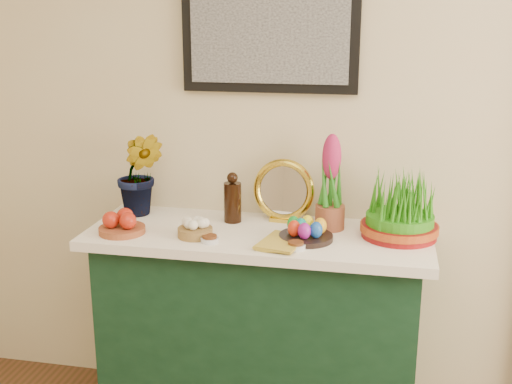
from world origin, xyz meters
TOP-DOWN VIEW (x-y plane):
  - room at (0.06, 0.11)m, footprint 4.50×4.54m
  - sideboard at (-0.32, 2.00)m, footprint 1.30×0.45m
  - tablecloth at (-0.32, 2.00)m, footprint 1.40×0.55m
  - hyacinth_green at (-0.87, 2.12)m, footprint 0.27×0.23m
  - apple_bowl at (-0.86, 1.87)m, footprint 0.25×0.25m
  - garlic_basket at (-0.56, 1.89)m, footprint 0.17×0.17m
  - vinegar_cruet at (-0.46, 2.11)m, footprint 0.07×0.07m
  - mirror at (-0.25, 2.17)m, footprint 0.27×0.09m
  - book at (-0.28, 1.88)m, footprint 0.18×0.23m
  - spice_dish_left at (-0.48, 1.84)m, footprint 0.07×0.07m
  - spice_dish_right at (-0.14, 1.83)m, footprint 0.07×0.07m
  - egg_plate at (-0.12, 1.94)m, footprint 0.24×0.24m
  - hyacinth_pink at (-0.04, 2.10)m, footprint 0.12×0.12m
  - wheatgrass_sabzeh at (0.24, 2.05)m, footprint 0.31×0.31m

SIDE VIEW (x-z plane):
  - sideboard at x=-0.32m, z-range 0.00..0.85m
  - tablecloth at x=-0.32m, z-range 0.85..0.89m
  - spice_dish_left at x=-0.48m, z-range 0.89..0.92m
  - spice_dish_right at x=-0.14m, z-range 0.89..0.92m
  - book at x=-0.28m, z-range 0.89..0.92m
  - garlic_basket at x=-0.56m, z-range 0.88..0.96m
  - egg_plate at x=-0.12m, z-range 0.88..0.97m
  - apple_bowl at x=-0.86m, z-range 0.88..0.98m
  - vinegar_cruet at x=-0.46m, z-range 0.88..1.09m
  - wheatgrass_sabzeh at x=0.24m, z-range 0.87..1.13m
  - mirror at x=-0.25m, z-range 0.88..1.16m
  - hyacinth_pink at x=-0.04m, z-range 0.87..1.27m
  - hyacinth_green at x=-0.87m, z-range 0.89..1.38m
  - room at x=0.06m, z-range 0.34..3.06m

